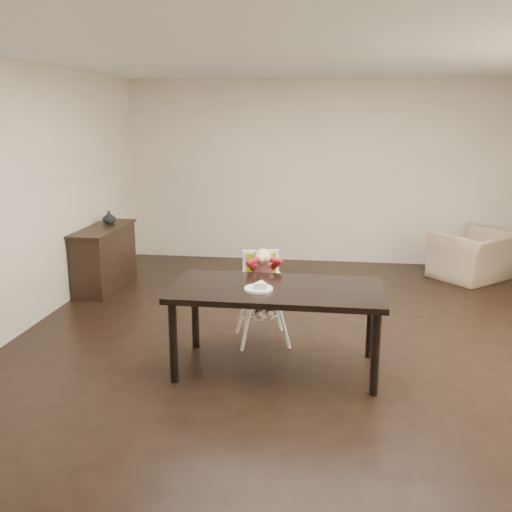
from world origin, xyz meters
The scene contains 8 objects.
ground centered at (0.00, 0.00, 0.00)m, with size 7.00×7.00×0.00m, color black.
room_walls centered at (0.00, 0.00, 1.86)m, with size 6.02×7.02×2.71m.
dining_table centered at (-0.32, -0.43, 0.67)m, with size 1.80×0.90×0.75m.
high_chair centered at (-0.53, 0.22, 0.66)m, with size 0.48×0.48×0.94m.
plate centered at (-0.46, -0.53, 0.77)m, with size 0.31×0.31×0.07m.
armchair centered at (2.04, 2.80, 0.44)m, with size 1.00×0.65×0.87m, color tan.
sideboard centered at (-2.78, 1.72, 0.40)m, with size 0.44×1.26×0.79m.
vase centered at (-2.78, 1.94, 0.87)m, with size 0.17×0.18×0.17m, color #99999E.
Camera 1 is at (0.16, -5.05, 2.17)m, focal length 40.00 mm.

